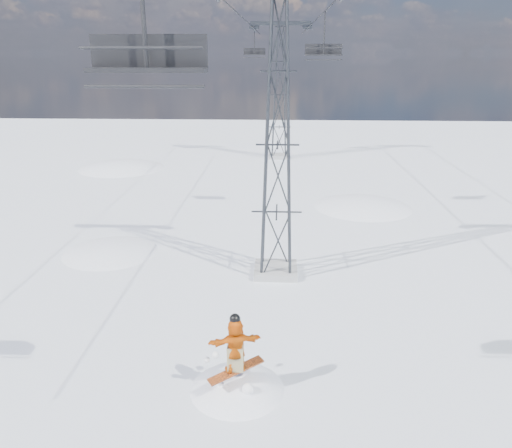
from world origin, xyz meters
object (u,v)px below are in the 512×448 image
at_px(lift_chair_near, 147,57).
at_px(lift_tower_far, 280,95).
at_px(lift_tower_near, 278,146).
at_px(snowboarder_jump, 238,437).

bearing_deg(lift_chair_near, lift_tower_far, 86.46).
relative_size(lift_tower_far, lift_chair_near, 4.50).
height_order(lift_tower_near, lift_tower_far, same).
xyz_separation_m(lift_tower_near, lift_chair_near, (-2.20, -10.54, 3.35)).
xyz_separation_m(lift_tower_near, snowboarder_jump, (-0.99, -7.80, -7.12)).
bearing_deg(snowboarder_jump, lift_tower_far, 88.27).
distance_m(lift_tower_near, lift_chair_near, 11.28).
distance_m(lift_tower_far, lift_chair_near, 35.77).
relative_size(lift_tower_near, lift_chair_near, 4.50).
height_order(lift_tower_near, lift_chair_near, lift_tower_near).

